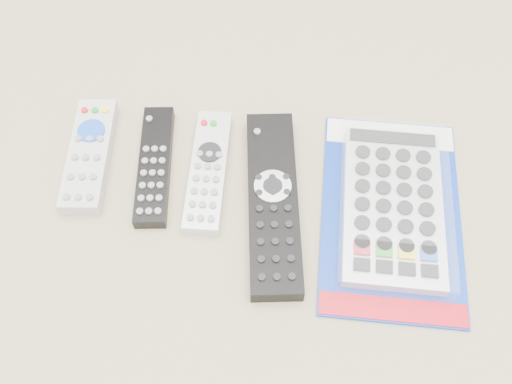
# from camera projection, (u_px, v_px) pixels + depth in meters

# --- Properties ---
(remote_small_grey) EXTENTS (0.07, 0.18, 0.03)m
(remote_small_grey) POSITION_uv_depth(u_px,v_px,m) (90.00, 155.00, 0.75)
(remote_small_grey) COLOR #A8A8AB
(remote_small_grey) RESTS_ON ground
(remote_slim_black) EXTENTS (0.06, 0.18, 0.02)m
(remote_slim_black) POSITION_uv_depth(u_px,v_px,m) (155.00, 166.00, 0.74)
(remote_slim_black) COLOR black
(remote_slim_black) RESTS_ON ground
(remote_silver_dvd) EXTENTS (0.05, 0.18, 0.02)m
(remote_silver_dvd) POSITION_uv_depth(u_px,v_px,m) (208.00, 171.00, 0.74)
(remote_silver_dvd) COLOR silver
(remote_silver_dvd) RESTS_ON ground
(remote_large_black) EXTENTS (0.10, 0.26, 0.03)m
(remote_large_black) POSITION_uv_depth(u_px,v_px,m) (273.00, 202.00, 0.71)
(remote_large_black) COLOR black
(remote_large_black) RESTS_ON ground
(jumbo_remote_packaged) EXTENTS (0.17, 0.29, 0.04)m
(jumbo_remote_packaged) POSITION_uv_depth(u_px,v_px,m) (393.00, 205.00, 0.71)
(jumbo_remote_packaged) COLOR #0E319F
(jumbo_remote_packaged) RESTS_ON ground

